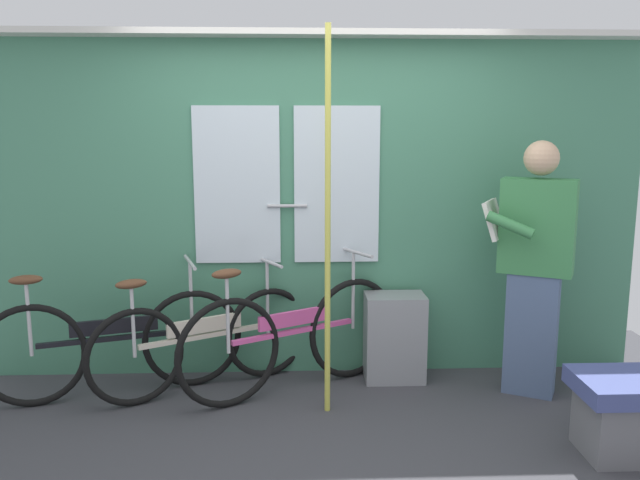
{
  "coord_description": "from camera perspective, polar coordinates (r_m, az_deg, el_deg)",
  "views": [
    {
      "loc": [
        -0.16,
        -3.39,
        1.8
      ],
      "look_at": [
        0.01,
        0.71,
        1.07
      ],
      "focal_mm": 36.47,
      "sensor_mm": 36.0,
      "label": 1
    }
  ],
  "objects": [
    {
      "name": "ground_plane",
      "position": [
        3.85,
        0.27,
        -18.13
      ],
      "size": [
        5.67,
        4.05,
        0.04
      ],
      "primitive_type": "cube",
      "color": "#38383D"
    },
    {
      "name": "handrail_pole",
      "position": [
        3.95,
        0.68,
        1.19
      ],
      "size": [
        0.04,
        0.04,
        2.38
      ],
      "primitive_type": "cylinder",
      "color": "#C6C14C",
      "rests_on": "ground_plane"
    },
    {
      "name": "bicycle_near_door",
      "position": [
        4.44,
        -2.36,
        -8.49
      ],
      "size": [
        1.49,
        0.88,
        0.93
      ],
      "rotation": [
        0.0,
        0.0,
        0.52
      ],
      "color": "black",
      "rests_on": "ground_plane"
    },
    {
      "name": "bench_seat_corner",
      "position": [
        4.07,
        26.21,
        -13.49
      ],
      "size": [
        0.7,
        0.44,
        0.45
      ],
      "color": "#3D477F",
      "rests_on": "ground_plane"
    },
    {
      "name": "passenger_reading_newspaper",
      "position": [
        4.51,
        18.26,
        -1.94
      ],
      "size": [
        0.63,
        0.58,
        1.7
      ],
      "rotation": [
        0.0,
        0.0,
        2.65
      ],
      "color": "slate",
      "rests_on": "ground_plane"
    },
    {
      "name": "trash_bin_by_wall",
      "position": [
        4.69,
        6.55,
        -8.47
      ],
      "size": [
        0.42,
        0.28,
        0.62
      ],
      "primitive_type": "cube",
      "color": "gray",
      "rests_on": "ground_plane"
    },
    {
      "name": "bicycle_by_pole",
      "position": [
        4.58,
        -17.65,
        -8.64
      ],
      "size": [
        1.64,
        0.64,
        0.89
      ],
      "rotation": [
        0.0,
        0.0,
        0.3
      ],
      "color": "black",
      "rests_on": "ground_plane"
    },
    {
      "name": "bicycle_leaning_behind",
      "position": [
        4.53,
        -10.16,
        -8.71
      ],
      "size": [
        1.43,
        0.84,
        0.86
      ],
      "rotation": [
        0.0,
        0.0,
        0.51
      ],
      "color": "black",
      "rests_on": "ground_plane"
    },
    {
      "name": "train_door_wall",
      "position": [
        4.64,
        -0.5,
        3.41
      ],
      "size": [
        4.67,
        0.28,
        2.42
      ],
      "color": "#427F60",
      "rests_on": "ground_plane"
    }
  ]
}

